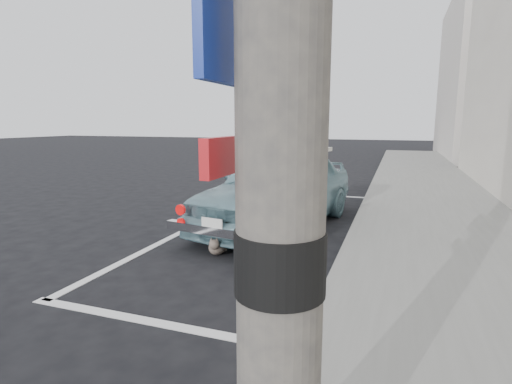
{
  "coord_description": "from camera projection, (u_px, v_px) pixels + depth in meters",
  "views": [
    {
      "loc": [
        2.45,
        -3.41,
        1.83
      ],
      "look_at": [
        0.4,
        2.38,
        0.75
      ],
      "focal_mm": 28.0,
      "sensor_mm": 36.0,
      "label": 1
    }
  ],
  "objects": [
    {
      "name": "ground",
      "position": [
        147.0,
        295.0,
        4.29
      ],
      "size": [
        80.0,
        80.0,
        0.0
      ],
      "primitive_type": "plane",
      "color": "black",
      "rests_on": "ground"
    },
    {
      "name": "sidewalk",
      "position": [
        453.0,
        262.0,
        5.08
      ],
      "size": [
        2.8,
        40.0,
        0.15
      ],
      "primitive_type": "cube",
      "color": "slate",
      "rests_on": "ground"
    },
    {
      "name": "building_far",
      "position": [
        484.0,
        78.0,
        20.07
      ],
      "size": [
        3.5,
        10.0,
        8.0
      ],
      "primitive_type": "cube",
      "color": "beige",
      "rests_on": "ground"
    },
    {
      "name": "pline_rear",
      "position": [
        162.0,
        324.0,
        3.66
      ],
      "size": [
        3.0,
        0.12,
        0.01
      ],
      "primitive_type": "cube",
      "color": "silver",
      "rests_on": "ground"
    },
    {
      "name": "pline_front",
      "position": [
        314.0,
        195.0,
        10.16
      ],
      "size": [
        3.0,
        0.12,
        0.01
      ],
      "primitive_type": "cube",
      "color": "silver",
      "rests_on": "ground"
    },
    {
      "name": "pline_side",
      "position": [
        201.0,
        222.0,
        7.37
      ],
      "size": [
        0.12,
        7.0,
        0.01
      ],
      "primitive_type": "cube",
      "color": "silver",
      "rests_on": "ground"
    },
    {
      "name": "retro_coupe",
      "position": [
        278.0,
        187.0,
        7.05
      ],
      "size": [
        2.29,
        4.3,
        1.39
      ],
      "rotation": [
        0.0,
        0.0,
        -0.16
      ],
      "color": "#6F99A4",
      "rests_on": "ground"
    },
    {
      "name": "cat",
      "position": [
        217.0,
        245.0,
        5.56
      ],
      "size": [
        0.3,
        0.54,
        0.29
      ],
      "rotation": [
        0.0,
        0.0,
        0.18
      ],
      "color": "#706555",
      "rests_on": "ground"
    }
  ]
}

